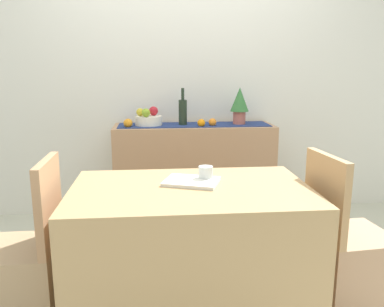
{
  "coord_description": "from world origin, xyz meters",
  "views": [
    {
      "loc": [
        -0.24,
        -2.49,
        1.35
      ],
      "look_at": [
        0.03,
        0.35,
        0.72
      ],
      "focal_mm": 37.25,
      "sensor_mm": 36.0,
      "label": 1
    }
  ],
  "objects_px": {
    "fruit_bowl": "(149,121)",
    "dining_table": "(191,254)",
    "chair_near_window": "(22,279)",
    "wine_bottle": "(183,112)",
    "coffee_cup": "(206,174)",
    "chair_by_corner": "(347,264)",
    "potted_plant": "(240,103)",
    "sideboard_console": "(194,173)",
    "open_book": "(192,182)"
  },
  "relations": [
    {
      "from": "dining_table",
      "to": "chair_by_corner",
      "type": "bearing_deg",
      "value": -0.1
    },
    {
      "from": "potted_plant",
      "to": "chair_near_window",
      "type": "height_order",
      "value": "potted_plant"
    },
    {
      "from": "potted_plant",
      "to": "sideboard_console",
      "type": "bearing_deg",
      "value": 180.0
    },
    {
      "from": "chair_near_window",
      "to": "coffee_cup",
      "type": "bearing_deg",
      "value": 6.73
    },
    {
      "from": "wine_bottle",
      "to": "chair_by_corner",
      "type": "height_order",
      "value": "wine_bottle"
    },
    {
      "from": "dining_table",
      "to": "chair_by_corner",
      "type": "distance_m",
      "value": 0.89
    },
    {
      "from": "open_book",
      "to": "chair_by_corner",
      "type": "bearing_deg",
      "value": 14.65
    },
    {
      "from": "chair_near_window",
      "to": "sideboard_console",
      "type": "bearing_deg",
      "value": 54.31
    },
    {
      "from": "dining_table",
      "to": "coffee_cup",
      "type": "bearing_deg",
      "value": 51.33
    },
    {
      "from": "sideboard_console",
      "to": "chair_near_window",
      "type": "height_order",
      "value": "chair_near_window"
    },
    {
      "from": "sideboard_console",
      "to": "open_book",
      "type": "relative_size",
      "value": 4.94
    },
    {
      "from": "open_book",
      "to": "potted_plant",
      "type": "bearing_deg",
      "value": 88.01
    },
    {
      "from": "dining_table",
      "to": "chair_by_corner",
      "type": "xyz_separation_m",
      "value": [
        0.88,
        -0.0,
        -0.1
      ]
    },
    {
      "from": "dining_table",
      "to": "chair_near_window",
      "type": "bearing_deg",
      "value": 179.98
    },
    {
      "from": "wine_bottle",
      "to": "dining_table",
      "type": "distance_m",
      "value": 1.57
    },
    {
      "from": "wine_bottle",
      "to": "open_book",
      "type": "height_order",
      "value": "wine_bottle"
    },
    {
      "from": "potted_plant",
      "to": "coffee_cup",
      "type": "height_order",
      "value": "potted_plant"
    },
    {
      "from": "open_book",
      "to": "chair_by_corner",
      "type": "distance_m",
      "value": 1.0
    },
    {
      "from": "chair_by_corner",
      "to": "wine_bottle",
      "type": "bearing_deg",
      "value": 119.36
    },
    {
      "from": "chair_by_corner",
      "to": "open_book",
      "type": "bearing_deg",
      "value": 174.98
    },
    {
      "from": "fruit_bowl",
      "to": "dining_table",
      "type": "distance_m",
      "value": 1.56
    },
    {
      "from": "chair_by_corner",
      "to": "dining_table",
      "type": "bearing_deg",
      "value": 179.9
    },
    {
      "from": "sideboard_console",
      "to": "open_book",
      "type": "bearing_deg",
      "value": -96.21
    },
    {
      "from": "fruit_bowl",
      "to": "chair_near_window",
      "type": "distance_m",
      "value": 1.71
    },
    {
      "from": "wine_bottle",
      "to": "sideboard_console",
      "type": "bearing_deg",
      "value": 0.0
    },
    {
      "from": "sideboard_console",
      "to": "fruit_bowl",
      "type": "distance_m",
      "value": 0.61
    },
    {
      "from": "dining_table",
      "to": "chair_by_corner",
      "type": "height_order",
      "value": "chair_by_corner"
    },
    {
      "from": "fruit_bowl",
      "to": "dining_table",
      "type": "bearing_deg",
      "value": -80.98
    },
    {
      "from": "fruit_bowl",
      "to": "sideboard_console",
      "type": "bearing_deg",
      "value": 0.0
    },
    {
      "from": "sideboard_console",
      "to": "chair_near_window",
      "type": "bearing_deg",
      "value": -125.69
    },
    {
      "from": "open_book",
      "to": "chair_near_window",
      "type": "xyz_separation_m",
      "value": [
        -0.89,
        -0.07,
        -0.48
      ]
    },
    {
      "from": "open_book",
      "to": "coffee_cup",
      "type": "relative_size",
      "value": 3.48
    },
    {
      "from": "sideboard_console",
      "to": "potted_plant",
      "type": "distance_m",
      "value": 0.73
    },
    {
      "from": "coffee_cup",
      "to": "wine_bottle",
      "type": "bearing_deg",
      "value": 91.2
    },
    {
      "from": "fruit_bowl",
      "to": "wine_bottle",
      "type": "height_order",
      "value": "wine_bottle"
    },
    {
      "from": "chair_near_window",
      "to": "wine_bottle",
      "type": "bearing_deg",
      "value": 56.92
    },
    {
      "from": "chair_by_corner",
      "to": "potted_plant",
      "type": "bearing_deg",
      "value": 102.54
    },
    {
      "from": "sideboard_console",
      "to": "chair_by_corner",
      "type": "distance_m",
      "value": 1.63
    },
    {
      "from": "coffee_cup",
      "to": "chair_by_corner",
      "type": "bearing_deg",
      "value": -8.4
    },
    {
      "from": "sideboard_console",
      "to": "chair_by_corner",
      "type": "relative_size",
      "value": 1.54
    },
    {
      "from": "potted_plant",
      "to": "chair_near_window",
      "type": "relative_size",
      "value": 0.36
    },
    {
      "from": "dining_table",
      "to": "chair_by_corner",
      "type": "relative_size",
      "value": 1.37
    },
    {
      "from": "fruit_bowl",
      "to": "open_book",
      "type": "distance_m",
      "value": 1.41
    },
    {
      "from": "fruit_bowl",
      "to": "open_book",
      "type": "xyz_separation_m",
      "value": [
        0.24,
        -1.38,
        -0.15
      ]
    },
    {
      "from": "open_book",
      "to": "coffee_cup",
      "type": "distance_m",
      "value": 0.1
    },
    {
      "from": "fruit_bowl",
      "to": "coffee_cup",
      "type": "height_order",
      "value": "fruit_bowl"
    },
    {
      "from": "wine_bottle",
      "to": "potted_plant",
      "type": "bearing_deg",
      "value": 0.0
    },
    {
      "from": "fruit_bowl",
      "to": "potted_plant",
      "type": "height_order",
      "value": "potted_plant"
    },
    {
      "from": "potted_plant",
      "to": "dining_table",
      "type": "distance_m",
      "value": 1.69
    },
    {
      "from": "sideboard_console",
      "to": "open_book",
      "type": "xyz_separation_m",
      "value": [
        -0.15,
        -1.38,
        0.32
      ]
    }
  ]
}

